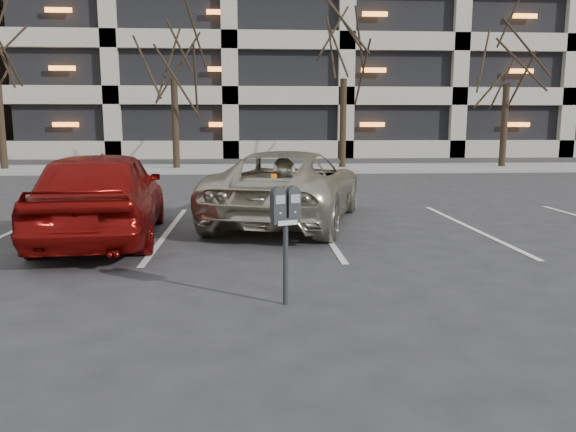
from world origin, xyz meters
The scene contains 10 objects.
ground centered at (0.00, 0.00, 0.00)m, with size 140.00×140.00×0.00m, color #28282B.
sidewalk centered at (0.00, 16.00, 0.06)m, with size 80.00×4.00×0.12m, color gray.
stall_lines centered at (-1.40, 2.30, 0.01)m, with size 16.90×5.20×0.00m.
parking_garage centered at (12.00, 33.84, 9.26)m, with size 52.00×20.00×19.00m.
tree_b centered at (-3.00, 16.00, 6.01)m, with size 3.66×3.66×8.32m.
tree_c centered at (4.00, 16.00, 6.09)m, with size 3.71×3.71×8.42m.
tree_d centered at (11.00, 16.00, 5.80)m, with size 3.53×3.53×8.03m.
parking_meter centered at (0.47, -1.97, 0.96)m, with size 0.34×0.23×1.25m.
suv_silver centered at (0.85, 3.19, 0.71)m, with size 3.65×5.53×1.42m.
car_red centered at (-2.36, 1.63, 0.77)m, with size 1.82×4.53×1.54m, color maroon.
Camera 1 is at (0.11, -7.76, 1.92)m, focal length 35.00 mm.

